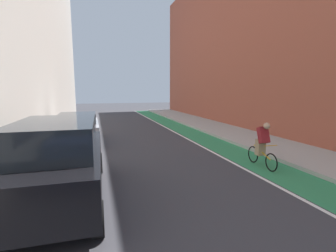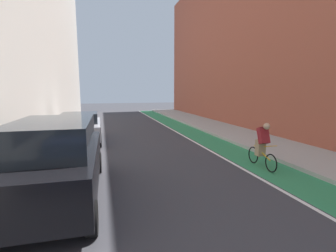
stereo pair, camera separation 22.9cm
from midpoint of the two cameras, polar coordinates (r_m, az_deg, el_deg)
ground_plane at (r=10.97m, az=-4.68°, el=-5.71°), size 81.68×81.68×0.00m
bike_lane_paint at (r=13.87m, az=7.50°, el=-2.75°), size 1.60×37.13×0.00m
lane_divider_stripe at (r=13.54m, az=4.02°, el=-2.98°), size 0.12×37.13×0.00m
sidewalk_right at (r=14.93m, az=15.57°, el=-1.93°), size 2.98×37.13×0.14m
building_facade_right at (r=18.29m, az=20.50°, el=20.17°), size 2.40×33.13×13.11m
parked_suv_black at (r=6.41m, az=-25.08°, el=-7.33°), size 2.04×4.72×1.98m
parked_sedan_silver at (r=13.29m, az=-20.69°, el=-0.29°), size 2.05×4.27×1.53m
cyclist_trailing at (r=9.06m, az=20.52°, el=-4.02°), size 0.48×1.66×1.59m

